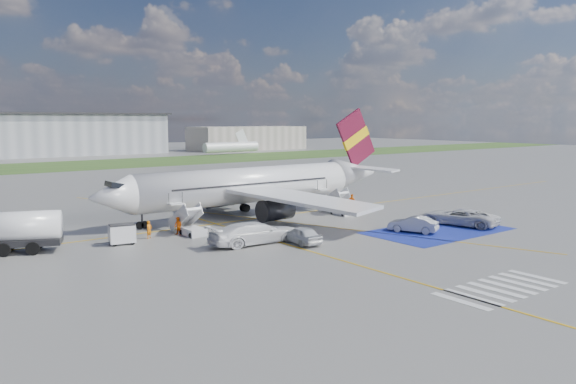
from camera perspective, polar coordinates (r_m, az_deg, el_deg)
name	(u,v)px	position (r m, az deg, el deg)	size (l,w,h in m)	color
ground	(332,237)	(50.79, 4.44, -4.60)	(400.00, 400.00, 0.00)	#60605E
grass_strip	(48,167)	(136.49, -23.22, 2.38)	(400.00, 30.00, 0.01)	#2D4C1E
taxiway_line_main	(257,219)	(60.09, -3.21, -2.71)	(120.00, 0.20, 0.01)	gold
taxiway_line_cross	(373,270)	(40.41, 8.65, -7.80)	(0.20, 60.00, 0.01)	gold
taxiway_line_diag	(257,219)	(60.09, -3.21, -2.71)	(0.20, 60.00, 0.01)	gold
staging_box	(438,231)	(55.34, 15.00, -3.83)	(14.00, 8.00, 0.01)	navy
crosswalk	(501,288)	(38.16, 20.87, -9.13)	(9.00, 4.00, 0.01)	silver
terminal_centre	(81,134)	(180.07, -20.29, 5.50)	(48.00, 18.00, 12.00)	gray
terminal_east	(247,138)	(197.39, -4.14, 5.48)	(40.00, 16.00, 8.00)	gray
airliner	(257,184)	(62.07, -3.12, 0.78)	(36.81, 32.95, 11.92)	silver
airstairs_fwd	(191,228)	(52.40, -9.81, -3.62)	(1.90, 5.20, 3.60)	silver
airstairs_aft	(340,209)	(62.96, 5.28, -1.69)	(1.90, 5.20, 3.60)	silver
gpu_cart	(122,235)	(49.71, -16.50, -4.23)	(2.29, 1.69, 1.74)	silver
belt_loader	(329,193)	(77.56, 4.18, -0.14)	(5.43, 3.36, 1.57)	silver
car_silver_a	(301,235)	(47.98, 1.35, -4.37)	(1.77, 4.41, 1.50)	silver
car_silver_b	(413,224)	(54.02, 12.58, -3.22)	(1.59, 4.57, 1.51)	#A7AAAE
van_white_a	(459,214)	(58.82, 16.95, -2.15)	(2.74, 5.94, 2.23)	silver
van_white_b	(255,229)	(47.99, -3.33, -3.78)	(2.59, 6.36, 2.49)	silver
crew_fwd	(149,229)	(51.54, -13.93, -3.72)	(0.58, 0.38, 1.59)	orange
crew_nose	(178,226)	(52.45, -11.10, -3.41)	(0.81, 0.63, 1.66)	orange
crew_aft	(352,202)	(65.30, 6.51, -1.06)	(1.15, 0.48, 1.96)	orange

